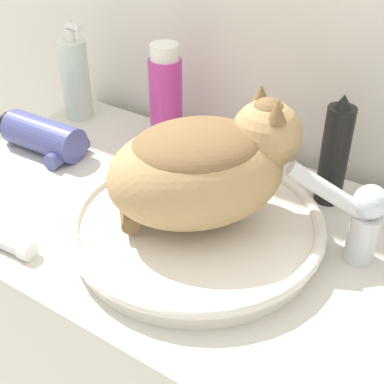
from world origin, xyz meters
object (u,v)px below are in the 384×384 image
Objects in this scene: faucet at (358,216)px; hairspray_can_black at (335,154)px; shampoo_bottle_tall at (166,99)px; hair_dryer at (44,137)px; cat at (204,164)px; soap_pump_bottle at (76,79)px.

hairspray_can_black is (-0.09, 0.12, 0.01)m from faucet.
shampoo_bottle_tall reaches higher than hair_dryer.
shampoo_bottle_tall is (-0.22, 0.20, -0.03)m from cat.
soap_pump_bottle is 0.24m from shampoo_bottle_tall.
cat is 1.91× the size of hair_dryer.
shampoo_bottle_tall is (-0.43, 0.12, 0.02)m from faucet.
soap_pump_bottle is 0.58m from hairspray_can_black.
hair_dryer is at bearing -70.07° from soap_pump_bottle.
soap_pump_bottle is at bearing -32.98° from faucet.
cat is 0.24m from hairspray_can_black.
faucet is 0.15m from hairspray_can_black.
hair_dryer is (-0.40, 0.05, -0.10)m from cat.
cat is at bearing -1.64° from faucet.
cat is 1.83× the size of hairspray_can_black.
cat is at bearing -121.35° from hairspray_can_black.
hairspray_can_black is 0.34m from shampoo_bottle_tall.
cat is 0.42m from hair_dryer.
shampoo_bottle_tall reaches higher than faucet.
faucet is 0.44m from shampoo_bottle_tall.
soap_pump_bottle is at bearing -72.01° from hair_dryer.
hairspray_can_black is at bearing -77.94° from faucet.
hair_dryer is (-0.61, -0.03, -0.04)m from faucet.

